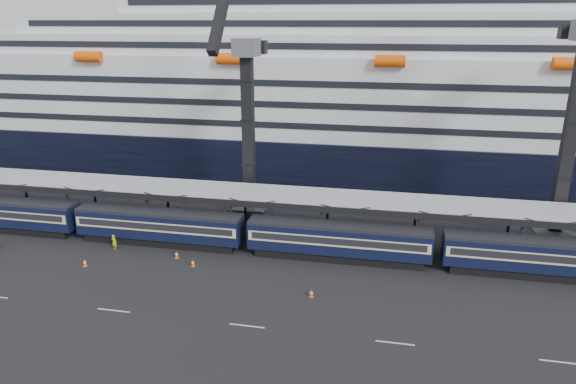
% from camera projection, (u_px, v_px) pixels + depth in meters
% --- Properties ---
extents(ground, '(260.00, 260.00, 0.00)m').
position_uv_depth(ground, '(419.00, 318.00, 43.38)').
color(ground, black).
rests_on(ground, ground).
extents(lane_markings, '(111.00, 4.27, 0.02)m').
position_uv_depth(lane_markings, '(538.00, 370.00, 36.99)').
color(lane_markings, beige).
rests_on(lane_markings, ground).
extents(train, '(133.05, 3.00, 4.05)m').
position_uv_depth(train, '(371.00, 242.00, 52.84)').
color(train, black).
rests_on(train, ground).
extents(canopy, '(130.00, 6.25, 5.53)m').
position_uv_depth(canopy, '(418.00, 205.00, 54.72)').
color(canopy, '#9A9BA2').
rests_on(canopy, ground).
extents(cruise_ship, '(214.09, 28.84, 34.00)m').
position_uv_depth(cruise_ship, '(407.00, 96.00, 82.40)').
color(cruise_ship, black).
rests_on(cruise_ship, ground).
extents(crane_dark_near, '(4.50, 17.75, 35.08)m').
position_uv_depth(crane_dark_near, '(247.00, 127.00, 60.61)').
color(crane_dark_near, '#4D4F55').
rests_on(crane_dark_near, ground).
extents(crane_dark_mid, '(4.50, 18.24, 39.64)m').
position_uv_depth(crane_dark_mid, '(573.00, 129.00, 52.66)').
color(crane_dark_mid, '#4D4F55').
rests_on(crane_dark_mid, ground).
extents(worker, '(0.72, 0.56, 1.74)m').
position_uv_depth(worker, '(114.00, 242.00, 56.11)').
color(worker, '#C9DA0B').
rests_on(worker, ground).
extents(traffic_cone_a, '(0.41, 0.41, 0.82)m').
position_uv_depth(traffic_cone_a, '(85.00, 263.00, 52.42)').
color(traffic_cone_a, '#FF5108').
rests_on(traffic_cone_a, ground).
extents(traffic_cone_b, '(0.42, 0.42, 0.84)m').
position_uv_depth(traffic_cone_b, '(177.00, 254.00, 54.22)').
color(traffic_cone_b, '#FF5108').
rests_on(traffic_cone_b, ground).
extents(traffic_cone_c, '(0.39, 0.39, 0.78)m').
position_uv_depth(traffic_cone_c, '(193.00, 263.00, 52.42)').
color(traffic_cone_c, '#FF5108').
rests_on(traffic_cone_c, ground).
extents(traffic_cone_d, '(0.40, 0.40, 0.80)m').
position_uv_depth(traffic_cone_d, '(311.00, 293.00, 46.58)').
color(traffic_cone_d, '#FF5108').
rests_on(traffic_cone_d, ground).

